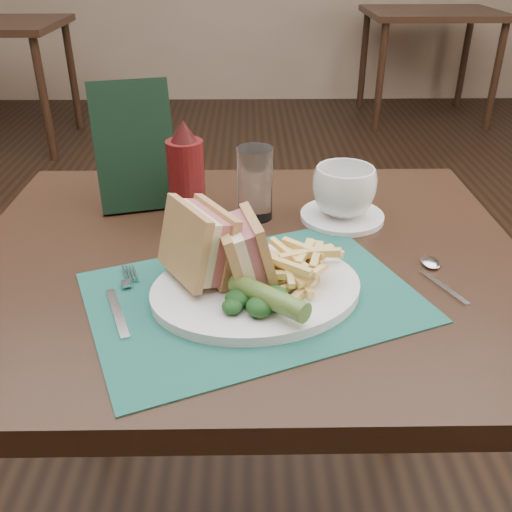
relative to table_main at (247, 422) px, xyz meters
The scene contains 18 objects.
floor 0.62m from the table_main, 90.00° to the left, with size 7.00×7.00×0.00m, color black.
wall_back 4.02m from the table_main, 90.00° to the left, with size 6.00×6.00×0.00m, color #9F8971.
table_main is the anchor object (origin of this frame).
table_bg_right 3.66m from the table_main, 69.33° to the left, with size 0.90×0.75×0.75m, color black, non-canonical shape.
placemat 0.40m from the table_main, 85.80° to the right, with size 0.45×0.32×0.00m, color #1A554B.
plate 0.40m from the table_main, 82.86° to the right, with size 0.30×0.24×0.01m, color white, non-canonical shape.
sandwich_half_a 0.47m from the table_main, 127.04° to the right, with size 0.06×0.11×0.10m, color tan, non-canonical shape.
sandwich_half_b 0.46m from the table_main, 100.95° to the right, with size 0.06×0.10×0.09m, color tan, non-canonical shape.
kale_garnish 0.44m from the table_main, 85.82° to the right, with size 0.11×0.08×0.03m, color #143916, non-canonical shape.
pickle_spear 0.46m from the table_main, 80.84° to the right, with size 0.03×0.03×0.12m, color #4A6A28.
fries_pile 0.44m from the table_main, 52.55° to the right, with size 0.18×0.20×0.05m, color #F3D379, non-canonical shape.
fork 0.44m from the table_main, 141.11° to the right, with size 0.03×0.17×0.01m, color silver, non-canonical shape.
spoon 0.48m from the table_main, 16.34° to the right, with size 0.03×0.15×0.01m, color silver, non-canonical shape.
saucer 0.44m from the table_main, 35.78° to the left, with size 0.15×0.15×0.01m, color white.
coffee_cup 0.48m from the table_main, 35.78° to the left, with size 0.11×0.11×0.09m, color white.
drinking_glass 0.46m from the table_main, 82.93° to the left, with size 0.06×0.06×0.13m, color white.
ketchup_bottle 0.49m from the table_main, 131.18° to the left, with size 0.06×0.06×0.19m, color #550E0F, non-canonical shape.
check_presenter 0.56m from the table_main, 135.52° to the left, with size 0.14×0.02×0.23m, color black.
Camera 1 is at (0.00, -1.30, 1.20)m, focal length 40.00 mm.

